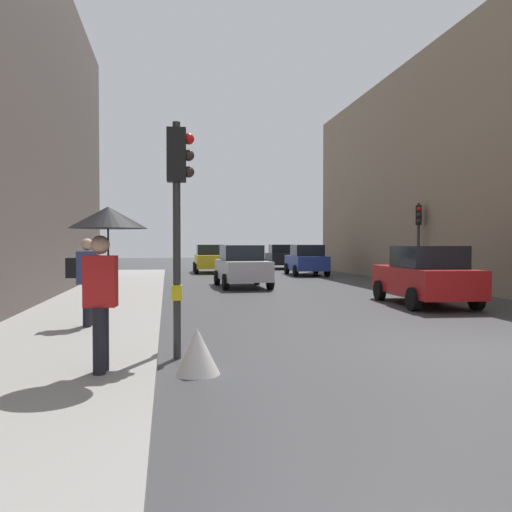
{
  "coord_description": "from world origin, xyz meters",
  "views": [
    {
      "loc": [
        -5.44,
        -8.06,
        1.82
      ],
      "look_at": [
        -2.7,
        7.97,
        1.44
      ],
      "focal_mm": 36.63,
      "sensor_mm": 36.0,
      "label": 1
    }
  ],
  "objects_px": {
    "car_silver_hatchback": "(242,266)",
    "car_blue_van": "(306,260)",
    "car_yellow_taxi": "(210,259)",
    "traffic_light_near_left": "(178,196)",
    "pedestrian_with_umbrella": "(106,242)",
    "car_dark_suv": "(281,257)",
    "warning_sign_triangle": "(197,351)",
    "traffic_light_mid_street": "(419,229)",
    "pedestrian_with_grey_backpack": "(85,277)",
    "car_red_sedan": "(425,276)"
  },
  "relations": [
    {
      "from": "car_silver_hatchback",
      "to": "pedestrian_with_umbrella",
      "type": "relative_size",
      "value": 1.99
    },
    {
      "from": "car_red_sedan",
      "to": "car_silver_hatchback",
      "type": "relative_size",
      "value": 1.01
    },
    {
      "from": "traffic_light_mid_street",
      "to": "car_red_sedan",
      "type": "distance_m",
      "value": 7.52
    },
    {
      "from": "car_blue_van",
      "to": "car_red_sedan",
      "type": "height_order",
      "value": "same"
    },
    {
      "from": "car_yellow_taxi",
      "to": "pedestrian_with_grey_backpack",
      "type": "relative_size",
      "value": 2.39
    },
    {
      "from": "traffic_light_near_left",
      "to": "traffic_light_mid_street",
      "type": "relative_size",
      "value": 1.04
    },
    {
      "from": "traffic_light_near_left",
      "to": "car_yellow_taxi",
      "type": "bearing_deg",
      "value": 84.25
    },
    {
      "from": "traffic_light_mid_street",
      "to": "car_blue_van",
      "type": "xyz_separation_m",
      "value": [
        -2.76,
        8.26,
        -1.59
      ]
    },
    {
      "from": "car_red_sedan",
      "to": "pedestrian_with_umbrella",
      "type": "distance_m",
      "value": 11.24
    },
    {
      "from": "car_blue_van",
      "to": "warning_sign_triangle",
      "type": "distance_m",
      "value": 23.3
    },
    {
      "from": "car_red_sedan",
      "to": "car_silver_hatchback",
      "type": "height_order",
      "value": "same"
    },
    {
      "from": "traffic_light_mid_street",
      "to": "car_dark_suv",
      "type": "distance_m",
      "value": 16.54
    },
    {
      "from": "pedestrian_with_umbrella",
      "to": "pedestrian_with_grey_backpack",
      "type": "relative_size",
      "value": 1.21
    },
    {
      "from": "traffic_light_mid_street",
      "to": "pedestrian_with_grey_backpack",
      "type": "relative_size",
      "value": 2.02
    },
    {
      "from": "traffic_light_mid_street",
      "to": "pedestrian_with_grey_backpack",
      "type": "bearing_deg",
      "value": -140.54
    },
    {
      "from": "traffic_light_near_left",
      "to": "car_blue_van",
      "type": "xyz_separation_m",
      "value": [
        7.79,
        20.97,
        -1.7
      ]
    },
    {
      "from": "traffic_light_near_left",
      "to": "car_blue_van",
      "type": "distance_m",
      "value": 22.44
    },
    {
      "from": "traffic_light_mid_street",
      "to": "car_yellow_taxi",
      "type": "bearing_deg",
      "value": 124.04
    },
    {
      "from": "car_blue_van",
      "to": "car_dark_suv",
      "type": "height_order",
      "value": "same"
    },
    {
      "from": "car_blue_van",
      "to": "warning_sign_triangle",
      "type": "xyz_separation_m",
      "value": [
        -7.55,
        -22.03,
        -0.55
      ]
    },
    {
      "from": "traffic_light_near_left",
      "to": "car_silver_hatchback",
      "type": "xyz_separation_m",
      "value": [
        2.94,
        13.45,
        -1.7
      ]
    },
    {
      "from": "car_blue_van",
      "to": "car_yellow_taxi",
      "type": "distance_m",
      "value": 6.45
    },
    {
      "from": "traffic_light_near_left",
      "to": "car_dark_suv",
      "type": "relative_size",
      "value": 0.87
    },
    {
      "from": "car_blue_van",
      "to": "pedestrian_with_umbrella",
      "type": "bearing_deg",
      "value": -111.33
    },
    {
      "from": "car_silver_hatchback",
      "to": "car_dark_suv",
      "type": "bearing_deg",
      "value": 71.88
    },
    {
      "from": "car_yellow_taxi",
      "to": "car_dark_suv",
      "type": "bearing_deg",
      "value": 38.09
    },
    {
      "from": "pedestrian_with_umbrella",
      "to": "car_silver_hatchback",
      "type": "bearing_deg",
      "value": 75.32
    },
    {
      "from": "car_yellow_taxi",
      "to": "car_silver_hatchback",
      "type": "xyz_separation_m",
      "value": [
        0.45,
        -11.2,
        0.0
      ]
    },
    {
      "from": "traffic_light_mid_street",
      "to": "warning_sign_triangle",
      "type": "relative_size",
      "value": 5.5
    },
    {
      "from": "traffic_light_mid_street",
      "to": "pedestrian_with_grey_backpack",
      "type": "xyz_separation_m",
      "value": [
        -12.34,
        -10.16,
        -1.31
      ]
    },
    {
      "from": "car_blue_van",
      "to": "pedestrian_with_grey_backpack",
      "type": "relative_size",
      "value": 2.42
    },
    {
      "from": "traffic_light_near_left",
      "to": "pedestrian_with_grey_backpack",
      "type": "bearing_deg",
      "value": 125.18
    },
    {
      "from": "traffic_light_mid_street",
      "to": "car_dark_suv",
      "type": "relative_size",
      "value": 0.83
    },
    {
      "from": "traffic_light_near_left",
      "to": "car_yellow_taxi",
      "type": "xyz_separation_m",
      "value": [
        2.48,
        24.65,
        -1.7
      ]
    },
    {
      "from": "car_dark_suv",
      "to": "car_silver_hatchback",
      "type": "distance_m",
      "value": 16.35
    },
    {
      "from": "pedestrian_with_umbrella",
      "to": "pedestrian_with_grey_backpack",
      "type": "distance_m",
      "value": 4.1
    },
    {
      "from": "car_yellow_taxi",
      "to": "pedestrian_with_umbrella",
      "type": "xyz_separation_m",
      "value": [
        -3.44,
        -26.05,
        0.96
      ]
    },
    {
      "from": "traffic_light_mid_street",
      "to": "car_blue_van",
      "type": "distance_m",
      "value": 8.85
    },
    {
      "from": "car_blue_van",
      "to": "pedestrian_with_umbrella",
      "type": "relative_size",
      "value": 2.0
    },
    {
      "from": "warning_sign_triangle",
      "to": "pedestrian_with_umbrella",
      "type": "bearing_deg",
      "value": -163.77
    },
    {
      "from": "car_silver_hatchback",
      "to": "car_blue_van",
      "type": "bearing_deg",
      "value": 57.2
    },
    {
      "from": "traffic_light_mid_street",
      "to": "pedestrian_with_umbrella",
      "type": "relative_size",
      "value": 1.67
    },
    {
      "from": "warning_sign_triangle",
      "to": "car_yellow_taxi",
      "type": "bearing_deg",
      "value": 85.0
    },
    {
      "from": "car_yellow_taxi",
      "to": "car_blue_van",
      "type": "bearing_deg",
      "value": -34.7
    },
    {
      "from": "car_dark_suv",
      "to": "traffic_light_mid_street",
      "type": "bearing_deg",
      "value": -81.19
    },
    {
      "from": "car_red_sedan",
      "to": "pedestrian_with_grey_backpack",
      "type": "distance_m",
      "value": 9.84
    },
    {
      "from": "traffic_light_mid_street",
      "to": "pedestrian_with_umbrella",
      "type": "bearing_deg",
      "value": -129.15
    },
    {
      "from": "traffic_light_mid_street",
      "to": "traffic_light_near_left",
      "type": "bearing_deg",
      "value": -129.66
    },
    {
      "from": "traffic_light_mid_street",
      "to": "warning_sign_triangle",
      "type": "height_order",
      "value": "traffic_light_mid_street"
    },
    {
      "from": "car_silver_hatchback",
      "to": "pedestrian_with_grey_backpack",
      "type": "xyz_separation_m",
      "value": [
        -4.74,
        -10.89,
        0.29
      ]
    }
  ]
}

